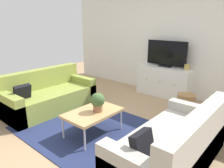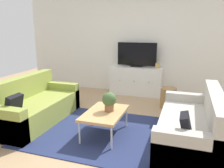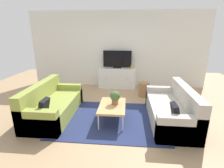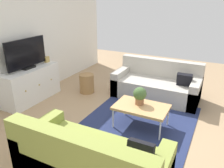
{
  "view_description": "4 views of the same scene",
  "coord_description": "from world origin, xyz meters",
  "px_view_note": "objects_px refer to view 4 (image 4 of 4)",
  "views": [
    {
      "loc": [
        2.34,
        -2.39,
        1.8
      ],
      "look_at": [
        0.0,
        0.31,
        0.73
      ],
      "focal_mm": 34.01,
      "sensor_mm": 36.0,
      "label": 1
    },
    {
      "loc": [
        1.26,
        -3.45,
        1.71
      ],
      "look_at": [
        0.0,
        0.31,
        0.73
      ],
      "focal_mm": 36.52,
      "sensor_mm": 36.0,
      "label": 2
    },
    {
      "loc": [
        0.37,
        -3.68,
        1.98
      ],
      "look_at": [
        0.0,
        0.31,
        0.73
      ],
      "focal_mm": 26.86,
      "sensor_mm": 36.0,
      "label": 3
    },
    {
      "loc": [
        -3.25,
        -1.35,
        2.17
      ],
      "look_at": [
        0.0,
        0.31,
        0.73
      ],
      "focal_mm": 36.33,
      "sensor_mm": 36.0,
      "label": 4
    }
  ],
  "objects_px": {
    "couch_right_side": "(157,85)",
    "potted_plant": "(140,95)",
    "couch_left_side": "(89,164)",
    "flat_screen_tv": "(26,54)",
    "coffee_table": "(141,108)",
    "tv_console": "(31,85)",
    "mantel_clock": "(47,59)",
    "wicker_basket": "(87,83)"
  },
  "relations": [
    {
      "from": "potted_plant",
      "to": "flat_screen_tv",
      "type": "bearing_deg",
      "value": 92.43
    },
    {
      "from": "flat_screen_tv",
      "to": "mantel_clock",
      "type": "distance_m",
      "value": 0.6
    },
    {
      "from": "couch_right_side",
      "to": "wicker_basket",
      "type": "relative_size",
      "value": 4.15
    },
    {
      "from": "couch_left_side",
      "to": "flat_screen_tv",
      "type": "height_order",
      "value": "flat_screen_tv"
    },
    {
      "from": "mantel_clock",
      "to": "potted_plant",
      "type": "bearing_deg",
      "value": -100.23
    },
    {
      "from": "couch_left_side",
      "to": "flat_screen_tv",
      "type": "distance_m",
      "value": 2.9
    },
    {
      "from": "coffee_table",
      "to": "wicker_basket",
      "type": "height_order",
      "value": "wicker_basket"
    },
    {
      "from": "potted_plant",
      "to": "couch_left_side",
      "type": "bearing_deg",
      "value": 177.71
    },
    {
      "from": "couch_left_side",
      "to": "flat_screen_tv",
      "type": "bearing_deg",
      "value": 58.88
    },
    {
      "from": "tv_console",
      "to": "couch_left_side",
      "type": "bearing_deg",
      "value": -121.33
    },
    {
      "from": "coffee_table",
      "to": "potted_plant",
      "type": "relative_size",
      "value": 2.92
    },
    {
      "from": "coffee_table",
      "to": "mantel_clock",
      "type": "height_order",
      "value": "mantel_clock"
    },
    {
      "from": "coffee_table",
      "to": "couch_right_side",
      "type": "bearing_deg",
      "value": 4.96
    },
    {
      "from": "flat_screen_tv",
      "to": "mantel_clock",
      "type": "xyz_separation_m",
      "value": [
        0.54,
        -0.02,
        -0.25
      ]
    },
    {
      "from": "couch_left_side",
      "to": "coffee_table",
      "type": "height_order",
      "value": "couch_left_side"
    },
    {
      "from": "tv_console",
      "to": "wicker_basket",
      "type": "distance_m",
      "value": 1.23
    },
    {
      "from": "couch_right_side",
      "to": "mantel_clock",
      "type": "distance_m",
      "value": 2.59
    },
    {
      "from": "flat_screen_tv",
      "to": "wicker_basket",
      "type": "height_order",
      "value": "flat_screen_tv"
    },
    {
      "from": "couch_left_side",
      "to": "flat_screen_tv",
      "type": "relative_size",
      "value": 1.84
    },
    {
      "from": "couch_right_side",
      "to": "couch_left_side",
      "type": "bearing_deg",
      "value": 180.0
    },
    {
      "from": "couch_right_side",
      "to": "potted_plant",
      "type": "xyz_separation_m",
      "value": [
        -1.32,
        -0.06,
        0.3
      ]
    },
    {
      "from": "mantel_clock",
      "to": "wicker_basket",
      "type": "bearing_deg",
      "value": -66.41
    },
    {
      "from": "couch_left_side",
      "to": "tv_console",
      "type": "height_order",
      "value": "couch_left_side"
    },
    {
      "from": "tv_console",
      "to": "mantel_clock",
      "type": "bearing_deg",
      "value": 0.0
    },
    {
      "from": "tv_console",
      "to": "flat_screen_tv",
      "type": "bearing_deg",
      "value": 90.0
    },
    {
      "from": "couch_left_side",
      "to": "wicker_basket",
      "type": "relative_size",
      "value": 4.15
    },
    {
      "from": "tv_console",
      "to": "coffee_table",
      "type": "bearing_deg",
      "value": -88.89
    },
    {
      "from": "couch_left_side",
      "to": "tv_console",
      "type": "xyz_separation_m",
      "value": [
        1.45,
        2.37,
        0.09
      ]
    },
    {
      "from": "couch_left_side",
      "to": "couch_right_side",
      "type": "height_order",
      "value": "same"
    },
    {
      "from": "tv_console",
      "to": "mantel_clock",
      "type": "xyz_separation_m",
      "value": [
        0.54,
        0.0,
        0.43
      ]
    },
    {
      "from": "coffee_table",
      "to": "mantel_clock",
      "type": "bearing_deg",
      "value": 78.76
    },
    {
      "from": "tv_console",
      "to": "wicker_basket",
      "type": "height_order",
      "value": "tv_console"
    },
    {
      "from": "couch_left_side",
      "to": "couch_right_side",
      "type": "bearing_deg",
      "value": 0.0
    },
    {
      "from": "couch_right_side",
      "to": "flat_screen_tv",
      "type": "distance_m",
      "value": 2.89
    },
    {
      "from": "mantel_clock",
      "to": "wicker_basket",
      "type": "height_order",
      "value": "mantel_clock"
    },
    {
      "from": "tv_console",
      "to": "potted_plant",
      "type": "bearing_deg",
      "value": -87.55
    },
    {
      "from": "mantel_clock",
      "to": "wicker_basket",
      "type": "relative_size",
      "value": 0.29
    },
    {
      "from": "couch_left_side",
      "to": "potted_plant",
      "type": "height_order",
      "value": "couch_left_side"
    },
    {
      "from": "couch_left_side",
      "to": "wicker_basket",
      "type": "distance_m",
      "value": 2.82
    },
    {
      "from": "couch_right_side",
      "to": "tv_console",
      "type": "xyz_separation_m",
      "value": [
        -1.43,
        2.37,
        0.09
      ]
    },
    {
      "from": "mantel_clock",
      "to": "flat_screen_tv",
      "type": "bearing_deg",
      "value": 177.89
    },
    {
      "from": "coffee_table",
      "to": "couch_left_side",
      "type": "bearing_deg",
      "value": 175.42
    }
  ]
}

